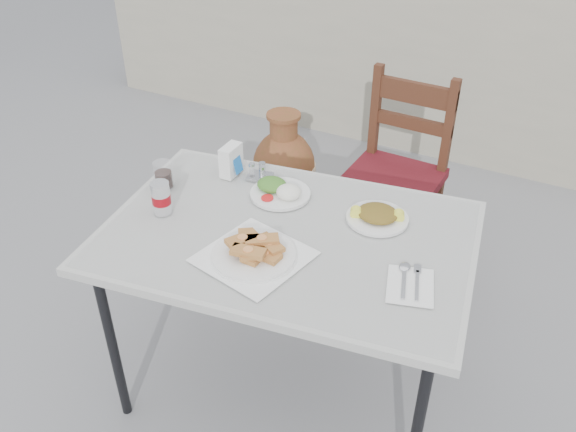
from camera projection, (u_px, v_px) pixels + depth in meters
The scene contains 13 objects.
ground at pixel (315, 410), 2.57m from camera, with size 80.00×80.00×0.00m, color slate.
cafe_table at pixel (287, 244), 2.26m from camera, with size 1.47×1.10×0.82m.
pide_plate at pixel (254, 250), 2.09m from camera, with size 0.40×0.40×0.07m.
salad_rice_plate at pixel (280, 190), 2.43m from camera, with size 0.24×0.24×0.06m.
salad_chopped_plate at pixel (377, 215), 2.29m from camera, with size 0.24×0.24×0.05m.
soda_can at pixel (161, 198), 2.30m from camera, with size 0.07×0.07×0.13m.
cola_glass at pixel (163, 176), 2.47m from camera, with size 0.08×0.08×0.11m.
napkin_holder at pixel (231, 160), 2.54m from camera, with size 0.07×0.11×0.13m.
condiment_caddy at pixel (259, 173), 2.53m from camera, with size 0.11×0.10×0.07m.
cutlery_napkin at pixel (410, 282), 1.99m from camera, with size 0.20×0.23×0.01m.
chair at pixel (395, 174), 3.13m from camera, with size 0.48×0.48×1.04m.
terracotta_urn at pixel (284, 169), 3.63m from camera, with size 0.38×0.38×0.67m.
back_wall at pixel (480, 77), 4.06m from camera, with size 6.00×0.25×1.20m, color gray.
Camera 1 is at (0.67, -1.52, 2.13)m, focal length 38.00 mm.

